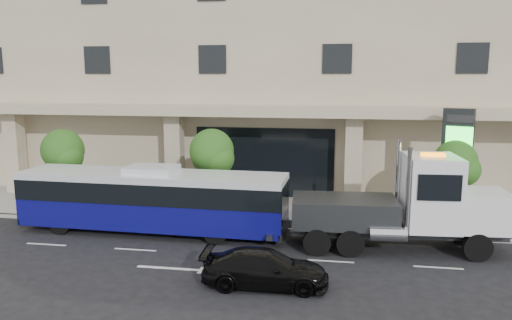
{
  "coord_description": "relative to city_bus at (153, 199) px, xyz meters",
  "views": [
    {
      "loc": [
        4.12,
        -20.12,
        7.14
      ],
      "look_at": [
        0.49,
        2.0,
        3.3
      ],
      "focal_mm": 35.0,
      "sensor_mm": 36.0,
      "label": 1
    }
  ],
  "objects": [
    {
      "name": "black_sedan",
      "position": [
        5.91,
        -5.03,
        -0.94
      ],
      "size": [
        4.39,
        1.93,
        1.25
      ],
      "primitive_type": "imported",
      "rotation": [
        0.0,
        0.0,
        1.61
      ],
      "color": "black",
      "rests_on": "ground"
    },
    {
      "name": "tree_mid",
      "position": [
        2.12,
        2.72,
        1.69
      ],
      "size": [
        2.28,
        2.2,
        4.38
      ],
      "color": "#422B19",
      "rests_on": "sidewalk"
    },
    {
      "name": "convention_center",
      "position": [
        4.1,
        14.55,
        8.4
      ],
      "size": [
        60.0,
        17.6,
        20.0
      ],
      "color": "tan",
      "rests_on": "ground"
    },
    {
      "name": "curb",
      "position": [
        4.1,
        1.13,
        -1.5
      ],
      "size": [
        120.0,
        0.3,
        0.15
      ],
      "primitive_type": "cube",
      "color": "gray",
      "rests_on": "ground"
    },
    {
      "name": "tow_truck",
      "position": [
        11.15,
        -0.51,
        0.26
      ],
      "size": [
        9.8,
        2.9,
        4.45
      ],
      "rotation": [
        0.0,
        0.0,
        0.06
      ],
      "color": "#2D3033",
      "rests_on": "ground"
    },
    {
      "name": "sidewalk",
      "position": [
        4.1,
        4.13,
        -1.5
      ],
      "size": [
        120.0,
        6.0,
        0.15
      ],
      "primitive_type": "cube",
      "color": "gray",
      "rests_on": "ground"
    },
    {
      "name": "signage_pylon",
      "position": [
        13.78,
        3.35,
        1.35
      ],
      "size": [
        1.43,
        0.99,
        5.46
      ],
      "rotation": [
        0.0,
        0.0,
        -0.41
      ],
      "color": "black",
      "rests_on": "sidewalk"
    },
    {
      "name": "tree_left",
      "position": [
        -5.88,
        2.72,
        1.54
      ],
      "size": [
        2.27,
        2.2,
        4.22
      ],
      "color": "#422B19",
      "rests_on": "sidewalk"
    },
    {
      "name": "city_bus",
      "position": [
        0.0,
        0.0,
        0.0
      ],
      "size": [
        12.26,
        2.92,
        3.09
      ],
      "rotation": [
        0.0,
        0.0,
        -0.03
      ],
      "color": "black",
      "rests_on": "ground"
    },
    {
      "name": "tree_right",
      "position": [
        13.62,
        2.72,
        1.46
      ],
      "size": [
        2.1,
        2.0,
        4.04
      ],
      "color": "#422B19",
      "rests_on": "sidewalk"
    },
    {
      "name": "ground",
      "position": [
        4.1,
        -0.87,
        -1.57
      ],
      "size": [
        120.0,
        120.0,
        0.0
      ],
      "primitive_type": "plane",
      "color": "black",
      "rests_on": "ground"
    }
  ]
}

